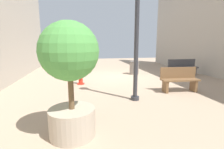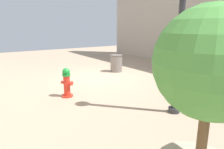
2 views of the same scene
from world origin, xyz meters
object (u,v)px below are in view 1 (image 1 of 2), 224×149
object	(u,v)px
bench_far	(179,79)
trash_bin	(134,68)
bench_near	(183,67)
fire_hydrant	(81,75)
street_lamp	(137,23)
planter_tree	(70,70)

from	to	relation	value
bench_far	trash_bin	size ratio (longest dim) A/B	1.85
trash_bin	bench_near	bearing A→B (deg)	162.00
fire_hydrant	bench_near	xyz separation A→B (m)	(-5.95, -1.10, 0.06)
bench_near	trash_bin	world-z (taller)	bench_near
fire_hydrant	bench_far	distance (m)	4.26
bench_far	trash_bin	bearing A→B (deg)	-82.09
fire_hydrant	street_lamp	distance (m)	3.73
planter_tree	street_lamp	size ratio (longest dim) A/B	0.57
bench_near	planter_tree	bearing A→B (deg)	42.03
planter_tree	street_lamp	distance (m)	2.95
bench_far	trash_bin	distance (m)	3.95
bench_near	trash_bin	xyz separation A→B (m)	(2.70, -0.88, -0.10)
bench_near	bench_far	xyz separation A→B (m)	(2.15, 3.04, -0.02)
fire_hydrant	street_lamp	xyz separation A→B (m)	(-1.76, 2.58, 2.05)
street_lamp	planter_tree	bearing A→B (deg)	43.39
fire_hydrant	bench_near	world-z (taller)	bench_near
bench_far	planter_tree	distance (m)	4.81
bench_near	street_lamp	bearing A→B (deg)	41.37
fire_hydrant	bench_far	xyz separation A→B (m)	(-3.79, 1.94, 0.04)
bench_far	fire_hydrant	bearing A→B (deg)	-27.05
bench_near	street_lamp	distance (m)	5.92
bench_near	bench_far	size ratio (longest dim) A/B	1.21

